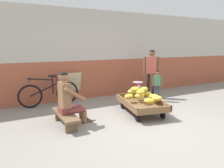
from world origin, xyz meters
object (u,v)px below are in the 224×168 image
at_px(bicycle_near_left, 49,93).
at_px(sign_board, 69,87).
at_px(customer_adult, 151,69).
at_px(customer_child, 157,83).
at_px(weighing_scale, 138,86).
at_px(banana_cart, 141,104).
at_px(shopping_bag, 143,100).
at_px(low_bench, 65,116).
at_px(plastic_crate, 137,96).
at_px(vendor_seated, 69,99).

bearing_deg(bicycle_near_left, sign_board, 20.46).
xyz_separation_m(customer_adult, customer_child, (-0.06, -0.38, -0.37)).
relative_size(weighing_scale, customer_adult, 0.20).
distance_m(weighing_scale, sign_board, 2.06).
bearing_deg(bicycle_near_left, customer_child, -19.80).
bearing_deg(banana_cart, weighing_scale, 60.12).
distance_m(banana_cart, weighing_scale, 1.15).
height_order(sign_board, shopping_bag, sign_board).
distance_m(banana_cart, low_bench, 1.89).
relative_size(low_bench, shopping_bag, 4.62).
distance_m(bicycle_near_left, customer_child, 3.14).
relative_size(sign_board, shopping_bag, 3.63).
height_order(sign_board, customer_adult, customer_adult).
height_order(bicycle_near_left, customer_child, customer_child).
bearing_deg(shopping_bag, banana_cart, -129.99).
xyz_separation_m(weighing_scale, sign_board, (-1.80, 1.01, -0.02)).
xyz_separation_m(plastic_crate, sign_board, (-1.80, 1.00, 0.28)).
bearing_deg(bicycle_near_left, vendor_seated, -87.10).
height_order(plastic_crate, bicycle_near_left, bicycle_near_left).
distance_m(plastic_crate, weighing_scale, 0.30).
bearing_deg(weighing_scale, customer_adult, 8.74).
relative_size(vendor_seated, plastic_crate, 3.17).
relative_size(low_bench, vendor_seated, 0.97).
bearing_deg(customer_child, low_bench, -168.28).
relative_size(banana_cart, customer_child, 1.68).
relative_size(weighing_scale, sign_board, 0.34).
height_order(low_bench, sign_board, sign_board).
distance_m(banana_cart, vendor_seated, 1.83).
distance_m(plastic_crate, customer_child, 0.72).
xyz_separation_m(banana_cart, low_bench, (-1.89, 0.07, -0.04)).
xyz_separation_m(customer_child, shopping_bag, (-0.55, -0.07, -0.46)).
xyz_separation_m(vendor_seated, bicycle_near_left, (-0.08, 1.66, -0.21)).
bearing_deg(weighing_scale, banana_cart, -119.88).
bearing_deg(shopping_bag, bicycle_near_left, 154.69).
relative_size(bicycle_near_left, sign_board, 1.91).
relative_size(weighing_scale, shopping_bag, 1.25).
xyz_separation_m(low_bench, bicycle_near_left, (0.00, 1.67, 0.15)).
distance_m(sign_board, shopping_bag, 2.25).
bearing_deg(low_bench, sign_board, 71.27).
height_order(banana_cart, customer_child, customer_child).
bearing_deg(bicycle_near_left, shopping_bag, -25.31).
xyz_separation_m(bicycle_near_left, shopping_bag, (2.40, -1.13, -0.23)).
height_order(weighing_scale, customer_adult, customer_adult).
bearing_deg(low_bench, bicycle_near_left, 89.89).
xyz_separation_m(vendor_seated, customer_adult, (2.92, 0.98, 0.38)).
xyz_separation_m(vendor_seated, sign_board, (0.56, 1.91, -0.14)).
bearing_deg(vendor_seated, low_bench, -175.11).
bearing_deg(customer_child, sign_board, 150.50).
bearing_deg(shopping_bag, vendor_seated, -167.08).
bearing_deg(shopping_bag, customer_child, 7.68).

